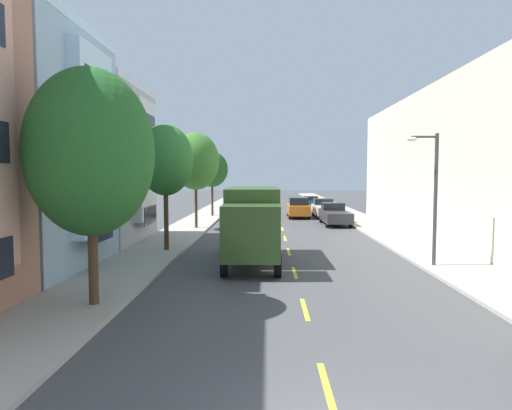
# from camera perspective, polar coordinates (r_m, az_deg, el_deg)

# --- Properties ---
(ground_plane) EXTENTS (160.00, 160.00, 0.00)m
(ground_plane) POSITION_cam_1_polar(r_m,az_deg,el_deg) (36.50, 3.22, -2.49)
(ground_plane) COLOR #424244
(sidewalk_left) EXTENTS (3.20, 120.00, 0.14)m
(sidewalk_left) POSITION_cam_1_polar(r_m,az_deg,el_deg) (35.00, -8.39, -2.69)
(sidewalk_left) COLOR #A39E93
(sidewalk_left) RESTS_ON ground_plane
(sidewalk_right) EXTENTS (3.20, 120.00, 0.14)m
(sidewalk_right) POSITION_cam_1_polar(r_m,az_deg,el_deg) (35.46, 14.88, -2.69)
(sidewalk_right) COLOR #A39E93
(sidewalk_right) RESTS_ON ground_plane
(lane_centerline_dashes) EXTENTS (0.14, 47.20, 0.01)m
(lane_centerline_dashes) POSITION_cam_1_polar(r_m,az_deg,el_deg) (31.05, 3.53, -3.62)
(lane_centerline_dashes) COLOR yellow
(lane_centerline_dashes) RESTS_ON ground_plane
(townhouse_third_dove_grey) EXTENTS (11.73, 7.70, 9.50)m
(townhouse_third_dove_grey) POSITION_cam_1_polar(r_m,az_deg,el_deg) (29.46, -24.85, 4.49)
(townhouse_third_dove_grey) COLOR #A8A8AD
(townhouse_third_dove_grey) RESTS_ON ground_plane
(street_tree_nearest) EXTENTS (3.75, 3.75, 7.08)m
(street_tree_nearest) POSITION_cam_1_polar(r_m,az_deg,el_deg) (14.21, -20.39, 6.29)
(street_tree_nearest) COLOR #47331E
(street_tree_nearest) RESTS_ON sidewalk_left
(street_tree_second) EXTENTS (2.85, 2.85, 6.53)m
(street_tree_second) POSITION_cam_1_polar(r_m,az_deg,el_deg) (23.59, -11.50, 5.63)
(street_tree_second) COLOR #47331E
(street_tree_second) RESTS_ON sidewalk_left
(street_tree_third) EXTENTS (3.44, 3.44, 7.02)m
(street_tree_third) POSITION_cam_1_polar(r_m,az_deg,el_deg) (33.20, -7.72, 5.55)
(street_tree_third) COLOR #47331E
(street_tree_third) RESTS_ON sidewalk_left
(street_tree_farthest) EXTENTS (3.01, 3.01, 6.14)m
(street_tree_farthest) POSITION_cam_1_polar(r_m,az_deg,el_deg) (42.89, -5.63, 4.56)
(street_tree_farthest) COLOR #47331E
(street_tree_farthest) RESTS_ON sidewalk_left
(street_lamp) EXTENTS (1.35, 0.28, 5.68)m
(street_lamp) POSITION_cam_1_polar(r_m,az_deg,el_deg) (20.58, 21.53, 2.06)
(street_lamp) COLOR #38383D
(street_lamp) RESTS_ON sidewalk_right
(delivery_box_truck) EXTENTS (2.45, 7.28, 3.43)m
(delivery_box_truck) POSITION_cam_1_polar(r_m,az_deg,el_deg) (20.55, -0.41, -2.04)
(delivery_box_truck) COLOR #2D471E
(delivery_box_truck) RESTS_ON ground_plane
(parked_sedan_forest) EXTENTS (1.89, 4.53, 1.43)m
(parked_sedan_forest) POSITION_cam_1_polar(r_m,az_deg,el_deg) (52.52, -2.15, 0.28)
(parked_sedan_forest) COLOR #194C28
(parked_sedan_forest) RESTS_ON ground_plane
(parked_pickup_white) EXTENTS (2.12, 5.34, 1.73)m
(parked_pickup_white) POSITION_cam_1_polar(r_m,az_deg,el_deg) (42.99, 8.76, -0.46)
(parked_pickup_white) COLOR silver
(parked_pickup_white) RESTS_ON ground_plane
(parked_suv_champagne) EXTENTS (2.09, 4.85, 1.93)m
(parked_suv_champagne) POSITION_cam_1_polar(r_m,az_deg,el_deg) (45.13, -2.70, -0.01)
(parked_suv_champagne) COLOR tan
(parked_suv_champagne) RESTS_ON ground_plane
(parked_sedan_teal) EXTENTS (1.83, 4.51, 1.43)m
(parked_sedan_teal) POSITION_cam_1_polar(r_m,az_deg,el_deg) (55.19, 6.98, 0.43)
(parked_sedan_teal) COLOR #195B60
(parked_sedan_teal) RESTS_ON ground_plane
(parked_suv_black) EXTENTS (2.04, 4.83, 1.93)m
(parked_suv_black) POSITION_cam_1_polar(r_m,az_deg,el_deg) (58.31, -1.70, 0.87)
(parked_suv_black) COLOR black
(parked_suv_black) RESTS_ON ground_plane
(parked_pickup_charcoal) EXTENTS (2.07, 5.33, 1.73)m
(parked_pickup_charcoal) POSITION_cam_1_polar(r_m,az_deg,el_deg) (36.65, 10.03, -1.22)
(parked_pickup_charcoal) COLOR #333338
(parked_pickup_charcoal) RESTS_ON ground_plane
(moving_orange_sedan) EXTENTS (1.95, 4.80, 1.93)m
(moving_orange_sedan) POSITION_cam_1_polar(r_m,az_deg,el_deg) (42.31, 5.41, -0.29)
(moving_orange_sedan) COLOR orange
(moving_orange_sedan) RESTS_ON ground_plane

